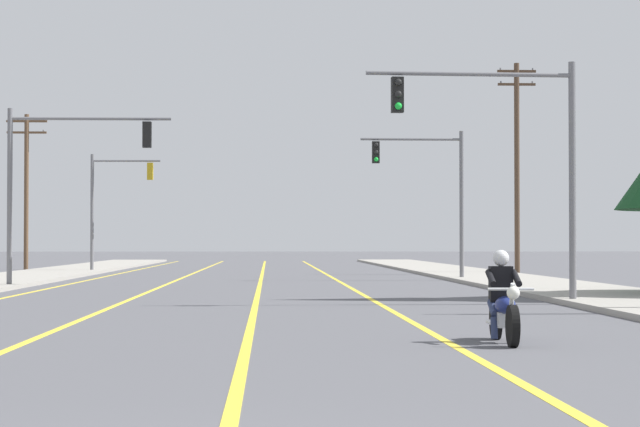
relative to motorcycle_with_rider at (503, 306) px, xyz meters
name	(u,v)px	position (x,y,z in m)	size (l,w,h in m)	color
lane_stripe_center	(261,279)	(-4.02, 33.23, -0.58)	(0.16, 100.00, 0.01)	yellow
lane_stripe_left	(179,279)	(-7.51, 33.23, -0.58)	(0.16, 100.00, 0.01)	yellow
lane_stripe_right	(335,279)	(-0.85, 33.23, -0.58)	(0.16, 100.00, 0.01)	yellow
lane_stripe_far_left	(91,280)	(-11.18, 33.23, -0.58)	(0.16, 100.00, 0.01)	yellow
sidewalk_kerb_right	(515,281)	(5.88, 28.23, -0.52)	(4.40, 110.00, 0.14)	#9E998E
motorcycle_with_rider	(503,306)	(0.00, 0.00, 0.00)	(0.70, 2.19, 1.46)	black
traffic_signal_near_right	(512,142)	(2.51, 11.83, 3.54)	(5.41, 0.60, 6.20)	slate
traffic_signal_near_left	(58,168)	(-10.97, 23.55, 3.56)	(5.63, 0.37, 6.20)	slate
traffic_signal_mid_right	(433,182)	(3.11, 31.57, 3.48)	(4.30, 0.42, 6.20)	slate
traffic_signal_mid_left	(111,196)	(-11.95, 45.74, 3.43)	(3.67, 0.38, 6.20)	slate
utility_pole_right_far	(517,162)	(8.53, 40.96, 4.96)	(1.92, 0.26, 10.42)	#4C3828
utility_pole_left_far	(26,185)	(-17.65, 52.30, 4.28)	(2.33, 0.26, 8.96)	brown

